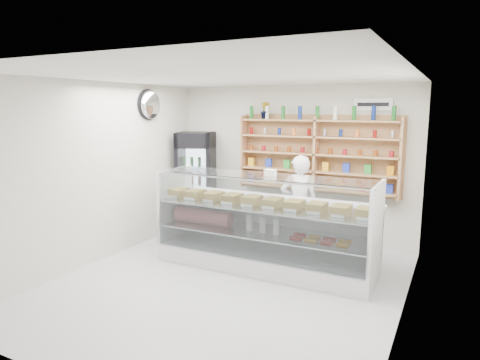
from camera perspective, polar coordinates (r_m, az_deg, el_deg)
The scene contains 8 objects.
room at distance 5.65m, azimuth -1.91°, elevation -0.56°, with size 5.00×5.00×5.00m.
display_counter at distance 6.53m, azimuth 3.29°, elevation -8.38°, with size 3.28×0.98×1.43m.
shop_worker at distance 7.05m, azimuth 7.89°, elevation -3.36°, with size 0.60×0.40×1.65m, color silver.
drinks_cooler at distance 8.47m, azimuth -5.83°, elevation -0.15°, with size 0.87×0.86×1.93m.
wall_shelving at distance 7.57m, azimuth 10.10°, elevation 3.38°, with size 2.84×0.28×1.33m.
potted_plant at distance 7.87m, azimuth 3.36°, elevation 9.25°, with size 0.17×0.14×0.31m, color #1E6626.
security_mirror at distance 7.77m, azimuth -11.83°, elevation 9.81°, with size 0.15×0.50×0.50m, color silver.
wall_sign at distance 7.44m, azimuth 17.33°, elevation 9.59°, with size 0.62×0.03×0.20m, color white.
Camera 1 is at (2.70, -4.85, 2.40)m, focal length 32.00 mm.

